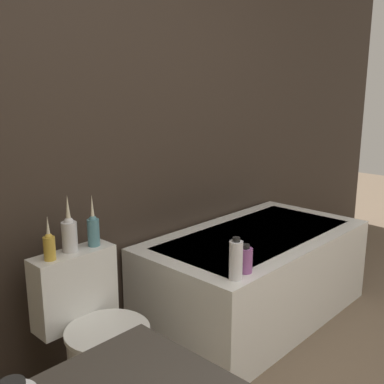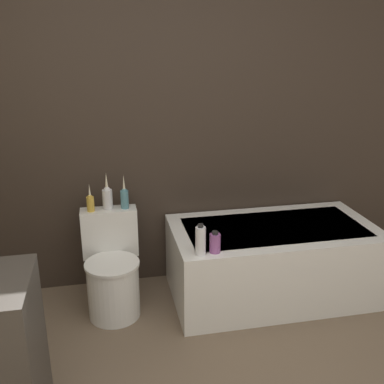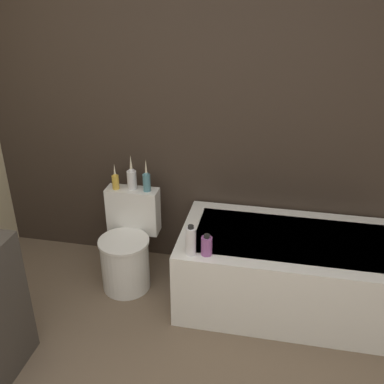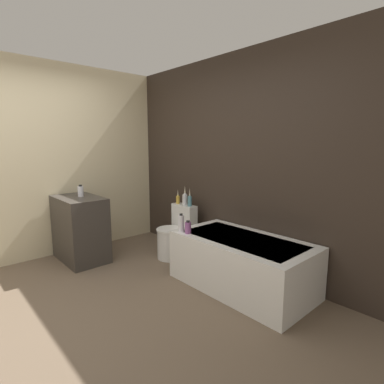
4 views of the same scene
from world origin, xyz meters
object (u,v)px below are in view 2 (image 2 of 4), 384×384
vase_bronze (124,197)px  bathtub (272,260)px  toilet (112,273)px  shampoo_bottle_tall (201,241)px  vase_gold (90,202)px  vase_silver (107,197)px  shampoo_bottle_short (215,243)px

vase_bronze → bathtub: bearing=-10.5°
toilet → vase_bronze: 0.53m
vase_bronze → shampoo_bottle_tall: size_ratio=1.18×
vase_gold → vase_silver: 0.12m
vase_gold → shampoo_bottle_short: bearing=-32.4°
vase_bronze → vase_silver: bearing=172.2°
shampoo_bottle_tall → toilet: bearing=148.5°
bathtub → vase_gold: vase_gold is taller
toilet → shampoo_bottle_tall: (0.55, -0.34, 0.35)m
bathtub → shampoo_bottle_tall: size_ratio=7.10×
shampoo_bottle_tall → shampoo_bottle_short: 0.10m
vase_silver → shampoo_bottle_short: vase_silver is taller
bathtub → vase_silver: size_ratio=5.60×
shampoo_bottle_short → vase_silver: bearing=141.6°
vase_gold → shampoo_bottle_short: size_ratio=1.38×
toilet → shampoo_bottle_short: size_ratio=4.86×
vase_silver → shampoo_bottle_short: 0.85m
toilet → vase_gold: size_ratio=3.51×
bathtub → toilet: toilet is taller
shampoo_bottle_short → bathtub: bearing=30.1°
vase_gold → vase_silver: size_ratio=0.75×
vase_bronze → shampoo_bottle_tall: vase_bronze is taller
bathtub → shampoo_bottle_tall: (-0.62, -0.32, 0.37)m
toilet → vase_bronze: bearing=56.3°
vase_gold → shampoo_bottle_tall: size_ratio=0.96×
bathtub → toilet: bearing=179.1°
bathtub → vase_silver: 1.29m
vase_bronze → shampoo_bottle_short: 0.75m
bathtub → toilet: (-1.17, 0.02, 0.02)m
vase_silver → bathtub: bearing=-10.2°
vase_bronze → shampoo_bottle_short: vase_bronze is taller
vase_gold → vase_bronze: size_ratio=0.81×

